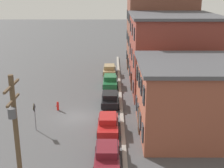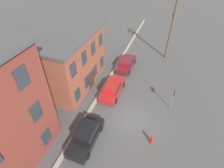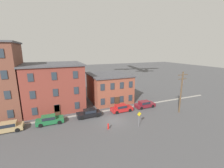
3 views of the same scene
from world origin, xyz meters
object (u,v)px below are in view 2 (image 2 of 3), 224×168
car_red (112,88)px  caution_sign (174,96)px  car_black (86,135)px  fire_hydrant (152,140)px  car_maroon (126,63)px  utility_pole (171,28)px

car_red → caution_sign: bearing=-90.8°
car_black → fire_hydrant: size_ratio=4.58×
caution_sign → fire_hydrant: bearing=166.2°
car_maroon → fire_hydrant: 11.95m
utility_pole → fire_hydrant: utility_pole is taller
utility_pole → car_red: bearing=155.1°
car_black → car_red: bearing=-1.1°
car_red → car_maroon: (5.65, 0.01, 0.00)m
car_red → car_black: bearing=178.9°
car_red → fire_hydrant: bearing=-132.5°
car_maroon → caution_sign: caution_sign is taller
car_maroon → utility_pole: size_ratio=0.53×
car_maroon → caution_sign: bearing=-130.8°
car_red → utility_pole: (10.54, -4.89, 3.89)m
car_maroon → car_black: bearing=179.5°
caution_sign → fire_hydrant: size_ratio=2.75×
utility_pole → fire_hydrant: size_ratio=8.58×
car_maroon → utility_pole: 7.94m
utility_pole → fire_hydrant: 16.07m
car_maroon → caution_sign: size_ratio=1.67×
car_red → fire_hydrant: car_red is taller
car_black → fire_hydrant: bearing=-73.3°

